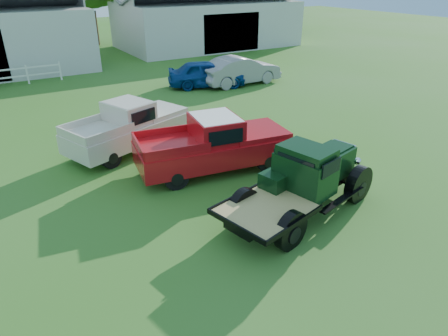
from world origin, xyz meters
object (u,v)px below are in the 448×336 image
red_pickup (213,144)px  misc_car_blue (207,74)px  white_pickup (128,127)px  misc_car_grey (240,70)px  vintage_flatbed (302,181)px

red_pickup → misc_car_blue: (5.49, 10.33, -0.20)m
white_pickup → misc_car_grey: 11.53m
vintage_flatbed → misc_car_grey: vintage_flatbed is taller
misc_car_blue → white_pickup: bearing=154.1°
vintage_flatbed → misc_car_grey: (6.88, 13.62, -0.17)m
misc_car_grey → misc_car_blue: bearing=75.7°
vintage_flatbed → red_pickup: 3.89m
misc_car_blue → misc_car_grey: size_ratio=0.91×
vintage_flatbed → red_pickup: (-0.76, 3.81, -0.02)m
vintage_flatbed → misc_car_blue: vintage_flatbed is taller
vintage_flatbed → misc_car_blue: size_ratio=1.10×
white_pickup → misc_car_grey: (9.56, 6.44, -0.09)m
red_pickup → misc_car_blue: bearing=70.8°
red_pickup → white_pickup: (-1.93, 3.37, -0.06)m
red_pickup → misc_car_blue: red_pickup is taller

